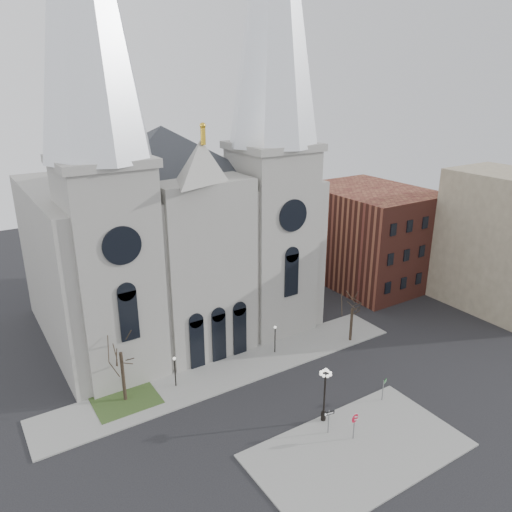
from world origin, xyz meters
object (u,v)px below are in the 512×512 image
stop_sign (354,421)px  one_way_sign (329,418)px  globe_lamp (325,388)px  street_name_sign (383,388)px

stop_sign → one_way_sign: bearing=144.6°
stop_sign → one_way_sign: stop_sign is taller
globe_lamp → street_name_sign: size_ratio=2.50×
stop_sign → one_way_sign: size_ratio=1.10×
stop_sign → globe_lamp: bearing=116.7°
stop_sign → street_name_sign: 6.66m
one_way_sign → street_name_sign: size_ratio=1.07×
globe_lamp → one_way_sign: bearing=-116.1°
globe_lamp → stop_sign: bearing=-79.9°
street_name_sign → stop_sign: bearing=-179.1°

